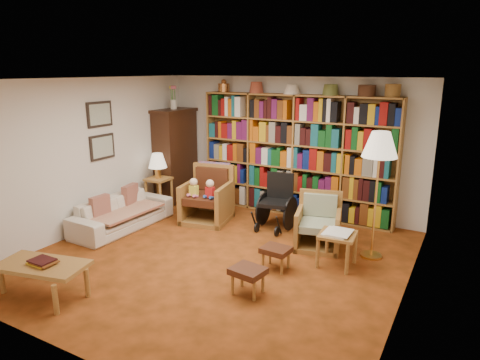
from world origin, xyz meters
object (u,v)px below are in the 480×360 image
Objects in this scene: wheelchair at (277,203)px; coffee_table at (42,267)px; armchair_leather at (210,198)px; footstool_a at (276,251)px; sofa at (122,213)px; floor_lamp at (380,150)px; side_table_lamp at (159,186)px; side_table_papers at (337,239)px; footstool_b at (248,273)px; armchair_sage at (320,226)px.

wheelchair is 3.73m from coffee_table.
footstool_a is (1.85, -1.22, -0.15)m from armchair_leather.
wheelchair is at bearing -58.75° from sofa.
floor_lamp reaches higher than footstool_a.
side_table_lamp is at bearing 177.17° from floor_lamp.
sofa is 4.63× the size of footstool_a.
side_table_papers is 1.45m from footstool_b.
floor_lamp is 1.33m from side_table_papers.
side_table_lamp is at bearing 179.47° from armchair_leather.
floor_lamp is at bearing 43.44° from coffee_table.
armchair_leather is at bearing 176.24° from floor_lamp.
floor_lamp is at bearing 59.25° from footstool_b.
side_table_lamp is 1.44× the size of footstool_b.
wheelchair is at bearing 66.61° from coffee_table.
coffee_table is at bearing -113.39° from wheelchair.
footstool_b is (2.90, -0.90, 0.00)m from sofa.
footstool_b is at bearing -98.49° from armchair_sage.
wheelchair is 0.51× the size of floor_lamp.
floor_lamp is 1.97m from footstool_a.
side_table_papers is (3.60, 0.36, 0.13)m from sofa.
wheelchair is at bearing 156.80° from armchair_sage.
armchair_leather is (1.17, -0.01, -0.06)m from side_table_lamp.
floor_lamp is (1.69, -0.41, 1.14)m from wheelchair.
side_table_papers is 0.86m from footstool_a.
side_table_papers is (-0.36, -0.53, -1.17)m from floor_lamp.
armchair_leather is 0.55× the size of floor_lamp.
side_table_lamp is 0.63× the size of armchair_leather.
armchair_sage is at bearing 76.82° from footstool_a.
wheelchair is 2.17× the size of footstool_b.
armchair_leather is 1.06× the size of wheelchair.
footstool_b is at bearing -105.91° from sofa.
sofa is 2.19× the size of armchair_sage.
side_table_lamp reaches higher than footstool_b.
side_table_papers is at bearing -52.05° from armchair_sage.
sofa is 1.00× the size of floor_lamp.
side_table_papers reaches higher than coffee_table.
side_table_papers is 1.20× the size of footstool_b.
side_table_papers is 3.75m from coffee_table.
coffee_table is (-1.48, -3.42, -0.07)m from wheelchair.
armchair_sage is (3.27, -0.17, -0.15)m from side_table_lamp.
sofa is 2.92m from footstool_a.
armchair_leather is 2.22m from footstool_a.
armchair_leather reaches higher than sofa.
armchair_sage reaches higher than side_table_lamp.
floor_lamp is at bearing -2.83° from side_table_lamp.
sofa is 3.30m from armchair_sage.
wheelchair reaches higher than side_table_papers.
armchair_sage is at bearing 81.51° from footstool_b.
armchair_leather reaches higher than footstool_a.
armchair_sage is 3.86m from coffee_table.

